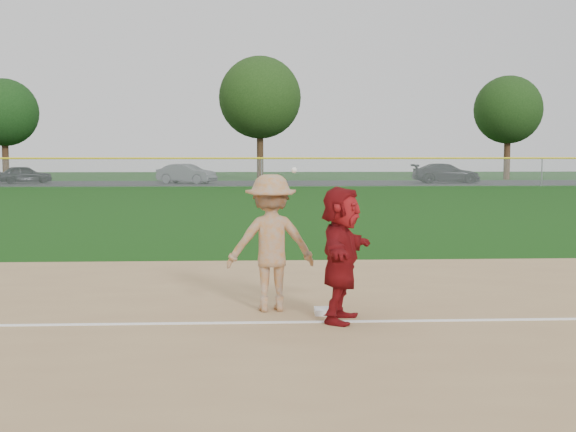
{
  "coord_description": "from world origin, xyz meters",
  "views": [
    {
      "loc": [
        -0.58,
        -10.6,
        2.36
      ],
      "look_at": [
        0.0,
        1.5,
        1.3
      ],
      "focal_mm": 45.0,
      "sensor_mm": 36.0,
      "label": 1
    }
  ],
  "objects_px": {
    "car_left": "(25,174)",
    "car_mid": "(187,174)",
    "first_base": "(326,311)",
    "base_runner": "(341,254)",
    "car_right": "(446,173)"
  },
  "relations": [
    {
      "from": "base_runner",
      "to": "car_mid",
      "type": "height_order",
      "value": "base_runner"
    },
    {
      "from": "base_runner",
      "to": "car_mid",
      "type": "xyz_separation_m",
      "value": [
        -6.39,
        46.39,
        -0.19
      ]
    },
    {
      "from": "base_runner",
      "to": "car_right",
      "type": "xyz_separation_m",
      "value": [
        13.88,
        46.04,
        -0.18
      ]
    },
    {
      "from": "first_base",
      "to": "car_mid",
      "type": "bearing_deg",
      "value": 97.73
    },
    {
      "from": "first_base",
      "to": "base_runner",
      "type": "xyz_separation_m",
      "value": [
        0.15,
        -0.46,
        0.9
      ]
    },
    {
      "from": "base_runner",
      "to": "first_base",
      "type": "bearing_deg",
      "value": 37.15
    },
    {
      "from": "base_runner",
      "to": "car_mid",
      "type": "distance_m",
      "value": 46.82
    },
    {
      "from": "car_right",
      "to": "base_runner",
      "type": "bearing_deg",
      "value": 165.21
    },
    {
      "from": "base_runner",
      "to": "car_left",
      "type": "relative_size",
      "value": 0.46
    },
    {
      "from": "car_left",
      "to": "car_right",
      "type": "height_order",
      "value": "car_right"
    },
    {
      "from": "car_left",
      "to": "car_mid",
      "type": "height_order",
      "value": "car_mid"
    },
    {
      "from": "first_base",
      "to": "car_left",
      "type": "height_order",
      "value": "car_left"
    },
    {
      "from": "base_runner",
      "to": "car_right",
      "type": "relative_size",
      "value": 0.36
    },
    {
      "from": "car_mid",
      "to": "car_right",
      "type": "distance_m",
      "value": 20.28
    },
    {
      "from": "base_runner",
      "to": "car_left",
      "type": "bearing_deg",
      "value": 40.52
    }
  ]
}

